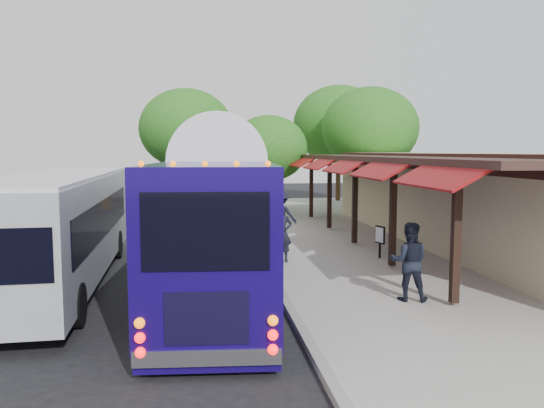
{
  "coord_description": "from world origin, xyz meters",
  "views": [
    {
      "loc": [
        -1.89,
        -15.18,
        3.67
      ],
      "look_at": [
        0.57,
        3.42,
        1.8
      ],
      "focal_mm": 35.0,
      "sensor_mm": 36.0,
      "label": 1
    }
  ],
  "objects_px": {
    "ped_b": "(409,261)",
    "sign_board": "(380,236)",
    "coach_bus": "(220,216)",
    "city_bus": "(59,224)",
    "ped_a": "(282,233)",
    "ped_c": "(252,202)",
    "ped_d": "(281,215)"
  },
  "relations": [
    {
      "from": "ped_b",
      "to": "sign_board",
      "type": "bearing_deg",
      "value": -82.29
    },
    {
      "from": "city_bus",
      "to": "ped_a",
      "type": "relative_size",
      "value": 6.22
    },
    {
      "from": "sign_board",
      "to": "city_bus",
      "type": "bearing_deg",
      "value": 171.87
    },
    {
      "from": "coach_bus",
      "to": "ped_a",
      "type": "distance_m",
      "value": 3.45
    },
    {
      "from": "ped_a",
      "to": "ped_b",
      "type": "bearing_deg",
      "value": -58.1
    },
    {
      "from": "ped_d",
      "to": "sign_board",
      "type": "distance_m",
      "value": 5.01
    },
    {
      "from": "ped_b",
      "to": "sign_board",
      "type": "height_order",
      "value": "ped_b"
    },
    {
      "from": "city_bus",
      "to": "sign_board",
      "type": "distance_m",
      "value": 9.88
    },
    {
      "from": "ped_a",
      "to": "ped_d",
      "type": "height_order",
      "value": "ped_d"
    },
    {
      "from": "ped_a",
      "to": "sign_board",
      "type": "bearing_deg",
      "value": 8.53
    },
    {
      "from": "city_bus",
      "to": "ped_d",
      "type": "relative_size",
      "value": 5.92
    },
    {
      "from": "coach_bus",
      "to": "ped_b",
      "type": "bearing_deg",
      "value": -21.77
    },
    {
      "from": "ped_a",
      "to": "ped_c",
      "type": "xyz_separation_m",
      "value": [
        -0.0,
        9.99,
        0.03
      ]
    },
    {
      "from": "ped_c",
      "to": "coach_bus",
      "type": "bearing_deg",
      "value": 51.55
    },
    {
      "from": "ped_a",
      "to": "ped_d",
      "type": "relative_size",
      "value": 0.95
    },
    {
      "from": "coach_bus",
      "to": "ped_d",
      "type": "height_order",
      "value": "coach_bus"
    },
    {
      "from": "ped_d",
      "to": "sign_board",
      "type": "bearing_deg",
      "value": 143.9
    },
    {
      "from": "city_bus",
      "to": "sign_board",
      "type": "xyz_separation_m",
      "value": [
        9.72,
        1.55,
        -0.81
      ]
    },
    {
      "from": "coach_bus",
      "to": "city_bus",
      "type": "relative_size",
      "value": 1.02
    },
    {
      "from": "ped_c",
      "to": "sign_board",
      "type": "relative_size",
      "value": 1.78
    },
    {
      "from": "city_bus",
      "to": "ped_d",
      "type": "height_order",
      "value": "city_bus"
    },
    {
      "from": "ped_b",
      "to": "sign_board",
      "type": "xyz_separation_m",
      "value": [
        0.98,
        4.9,
        -0.21
      ]
    },
    {
      "from": "ped_d",
      "to": "city_bus",
      "type": "bearing_deg",
      "value": 61.18
    },
    {
      "from": "ped_b",
      "to": "ped_a",
      "type": "bearing_deg",
      "value": -44.82
    },
    {
      "from": "coach_bus",
      "to": "ped_a",
      "type": "bearing_deg",
      "value": 56.01
    },
    {
      "from": "city_bus",
      "to": "ped_a",
      "type": "height_order",
      "value": "city_bus"
    },
    {
      "from": "ped_b",
      "to": "ped_c",
      "type": "relative_size",
      "value": 0.98
    },
    {
      "from": "ped_d",
      "to": "sign_board",
      "type": "relative_size",
      "value": 1.8
    },
    {
      "from": "coach_bus",
      "to": "ped_d",
      "type": "bearing_deg",
      "value": 73.01
    },
    {
      "from": "ped_c",
      "to": "sign_board",
      "type": "height_order",
      "value": "ped_c"
    },
    {
      "from": "city_bus",
      "to": "ped_c",
      "type": "height_order",
      "value": "city_bus"
    },
    {
      "from": "city_bus",
      "to": "sign_board",
      "type": "height_order",
      "value": "city_bus"
    }
  ]
}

